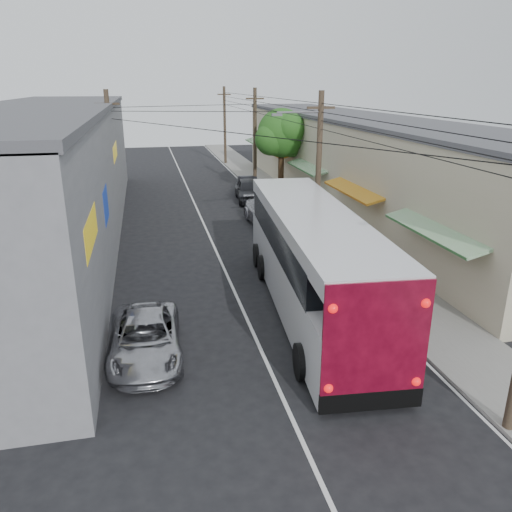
{
  "coord_description": "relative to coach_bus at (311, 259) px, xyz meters",
  "views": [
    {
      "loc": [
        -3.28,
        -10.86,
        8.34
      ],
      "look_at": [
        0.82,
        7.75,
        1.7
      ],
      "focal_mm": 35.0,
      "sensor_mm": 36.0,
      "label": 1
    }
  ],
  "objects": [
    {
      "name": "ground",
      "position": [
        -2.6,
        -6.07,
        -2.02
      ],
      "size": [
        120.0,
        120.0,
        0.0
      ],
      "primitive_type": "plane",
      "color": "black",
      "rests_on": "ground"
    },
    {
      "name": "utility_poles",
      "position": [
        0.52,
        14.25,
        2.11
      ],
      "size": [
        11.8,
        45.28,
        8.0
      ],
      "color": "#473828",
      "rests_on": "ground"
    },
    {
      "name": "street_tree",
      "position": [
        4.27,
        19.94,
        2.65
      ],
      "size": [
        4.4,
        4.0,
        6.6
      ],
      "color": "#3F2B19",
      "rests_on": "ground"
    },
    {
      "name": "jeepney",
      "position": [
        -6.27,
        -2.41,
        -1.36
      ],
      "size": [
        2.31,
        4.8,
        1.32
      ],
      "primitive_type": "imported",
      "rotation": [
        0.0,
        0.0,
        -0.03
      ],
      "color": "#AFAFB6",
      "rests_on": "ground"
    },
    {
      "name": "pedestrian_near",
      "position": [
        2.8,
        2.58,
        -0.98
      ],
      "size": [
        0.68,
        0.45,
        1.85
      ],
      "primitive_type": "imported",
      "rotation": [
        0.0,
        0.0,
        3.16
      ],
      "color": "pink",
      "rests_on": "sidewalk"
    },
    {
      "name": "building_right",
      "position": [
        8.38,
        15.93,
        1.13
      ],
      "size": [
        7.09,
        40.0,
        6.25
      ],
      "color": "#C1B599",
      "rests_on": "ground"
    },
    {
      "name": "parked_car_mid",
      "position": [
        1.49,
        18.86,
        -1.21
      ],
      "size": [
        2.32,
        4.89,
        1.61
      ],
      "primitive_type": "imported",
      "rotation": [
        0.0,
        0.0,
        -0.09
      ],
      "color": "#222327",
      "rests_on": "ground"
    },
    {
      "name": "building_left",
      "position": [
        -11.1,
        11.92,
        1.63
      ],
      "size": [
        7.2,
        36.0,
        7.25
      ],
      "color": "gray",
      "rests_on": "ground"
    },
    {
      "name": "sidewalk",
      "position": [
        3.9,
        13.93,
        -1.96
      ],
      "size": [
        3.0,
        80.0,
        0.12
      ],
      "primitive_type": "cube",
      "color": "slate",
      "rests_on": "ground"
    },
    {
      "name": "parked_car_far",
      "position": [
        2.0,
        21.63,
        -1.38
      ],
      "size": [
        1.65,
        4.0,
        1.29
      ],
      "primitive_type": "imported",
      "rotation": [
        0.0,
        0.0,
        -0.08
      ],
      "color": "black",
      "rests_on": "ground"
    },
    {
      "name": "parked_suv",
      "position": [
        1.2,
        11.93,
        -1.26
      ],
      "size": [
        2.34,
        5.34,
        1.53
      ],
      "primitive_type": "imported",
      "rotation": [
        0.0,
        0.0,
        0.04
      ],
      "color": "#A9A9B1",
      "rests_on": "ground"
    },
    {
      "name": "pedestrian_far",
      "position": [
        5.0,
        10.17,
        -1.2
      ],
      "size": [
        0.8,
        0.7,
        1.4
      ],
      "primitive_type": "imported",
      "rotation": [
        0.0,
        0.0,
        2.85
      ],
      "color": "#95B5D9",
      "rests_on": "sidewalk"
    },
    {
      "name": "coach_bus",
      "position": [
        0.0,
        0.0,
        0.0
      ],
      "size": [
        4.04,
        13.73,
        3.9
      ],
      "rotation": [
        0.0,
        0.0,
        -0.09
      ],
      "color": "silver",
      "rests_on": "ground"
    }
  ]
}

